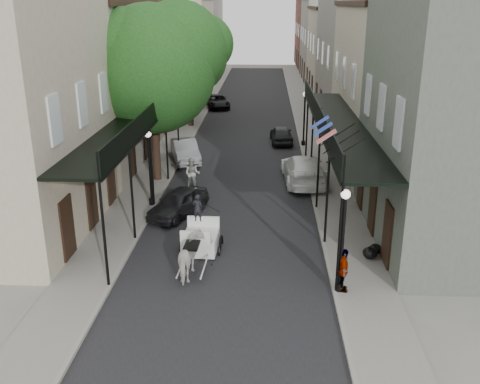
# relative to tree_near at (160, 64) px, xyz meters

# --- Properties ---
(ground) EXTENTS (140.00, 140.00, 0.00)m
(ground) POSITION_rel_tree_near_xyz_m (4.20, -10.18, -6.49)
(ground) COLOR gray
(ground) RESTS_ON ground
(road) EXTENTS (8.00, 90.00, 0.01)m
(road) POSITION_rel_tree_near_xyz_m (4.20, 9.82, -6.48)
(road) COLOR black
(road) RESTS_ON ground
(sidewalk_left) EXTENTS (2.20, 90.00, 0.12)m
(sidewalk_left) POSITION_rel_tree_near_xyz_m (-0.80, 9.82, -6.43)
(sidewalk_left) COLOR gray
(sidewalk_left) RESTS_ON ground
(sidewalk_right) EXTENTS (2.20, 90.00, 0.12)m
(sidewalk_right) POSITION_rel_tree_near_xyz_m (9.20, 9.82, -6.43)
(sidewalk_right) COLOR gray
(sidewalk_right) RESTS_ON ground
(building_row_left) EXTENTS (5.00, 80.00, 10.50)m
(building_row_left) POSITION_rel_tree_near_xyz_m (-4.40, 19.82, -1.24)
(building_row_left) COLOR #BBAF96
(building_row_left) RESTS_ON ground
(building_row_right) EXTENTS (5.00, 80.00, 10.50)m
(building_row_right) POSITION_rel_tree_near_xyz_m (12.80, 19.82, -1.24)
(building_row_right) COLOR gray
(building_row_right) RESTS_ON ground
(gallery_left) EXTENTS (2.20, 18.05, 4.88)m
(gallery_left) POSITION_rel_tree_near_xyz_m (-0.59, -3.20, -2.44)
(gallery_left) COLOR black
(gallery_left) RESTS_ON sidewalk_left
(gallery_right) EXTENTS (2.20, 18.05, 4.88)m
(gallery_right) POSITION_rel_tree_near_xyz_m (8.99, -3.20, -2.44)
(gallery_right) COLOR black
(gallery_right) RESTS_ON sidewalk_right
(tree_near) EXTENTS (7.31, 6.80, 9.63)m
(tree_near) POSITION_rel_tree_near_xyz_m (0.00, 0.00, 0.00)
(tree_near) COLOR #382619
(tree_near) RESTS_ON sidewalk_left
(tree_far) EXTENTS (6.45, 6.00, 8.61)m
(tree_far) POSITION_rel_tree_near_xyz_m (-0.05, 14.00, -0.65)
(tree_far) COLOR #382619
(tree_far) RESTS_ON sidewalk_left
(lamppost_right_near) EXTENTS (0.32, 0.32, 3.71)m
(lamppost_right_near) POSITION_rel_tree_near_xyz_m (8.30, -12.18, -4.44)
(lamppost_right_near) COLOR black
(lamppost_right_near) RESTS_ON sidewalk_right
(lamppost_left) EXTENTS (0.32, 0.32, 3.71)m
(lamppost_left) POSITION_rel_tree_near_xyz_m (0.10, -4.18, -4.44)
(lamppost_left) COLOR black
(lamppost_left) RESTS_ON sidewalk_left
(lamppost_right_far) EXTENTS (0.32, 0.32, 3.71)m
(lamppost_right_far) POSITION_rel_tree_near_xyz_m (8.30, 7.82, -4.44)
(lamppost_right_far) COLOR black
(lamppost_right_far) RESTS_ON sidewalk_right
(horse) EXTENTS (0.92, 1.91, 1.59)m
(horse) POSITION_rel_tree_near_xyz_m (3.04, -11.18, -5.69)
(horse) COLOR silver
(horse) RESTS_ON ground
(carriage) EXTENTS (1.71, 2.38, 2.65)m
(carriage) POSITION_rel_tree_near_xyz_m (3.12, -8.71, -5.46)
(carriage) COLOR black
(carriage) RESTS_ON ground
(pedestrian_walking) EXTENTS (0.88, 0.71, 1.72)m
(pedestrian_walking) POSITION_rel_tree_near_xyz_m (1.77, -1.49, -5.63)
(pedestrian_walking) COLOR #A1A299
(pedestrian_walking) RESTS_ON ground
(pedestrian_sidewalk_left) EXTENTS (1.25, 1.00, 1.70)m
(pedestrian_sidewalk_left) POSITION_rel_tree_near_xyz_m (-1.60, 11.93, -5.52)
(pedestrian_sidewalk_left) COLOR gray
(pedestrian_sidewalk_left) RESTS_ON sidewalk_left
(pedestrian_sidewalk_right) EXTENTS (0.43, 0.94, 1.57)m
(pedestrian_sidewalk_right) POSITION_rel_tree_near_xyz_m (8.40, -12.18, -5.58)
(pedestrian_sidewalk_right) COLOR gray
(pedestrian_sidewalk_right) RESTS_ON sidewalk_right
(car_left_near) EXTENTS (2.90, 4.00, 1.26)m
(car_left_near) POSITION_rel_tree_near_xyz_m (1.60, -5.24, -5.86)
(car_left_near) COLOR black
(car_left_near) RESTS_ON ground
(car_left_mid) EXTENTS (2.56, 4.39, 1.37)m
(car_left_mid) POSITION_rel_tree_near_xyz_m (0.60, 3.82, -5.80)
(car_left_mid) COLOR #9E9EA3
(car_left_mid) RESTS_ON ground
(car_left_far) EXTENTS (2.83, 4.72, 1.23)m
(car_left_far) POSITION_rel_tree_near_xyz_m (1.04, 22.05, -5.87)
(car_left_far) COLOR black
(car_left_far) RESTS_ON ground
(car_right_near) EXTENTS (2.52, 5.48, 1.55)m
(car_right_near) POSITION_rel_tree_near_xyz_m (7.80, -0.07, -5.71)
(car_right_near) COLOR white
(car_right_near) RESTS_ON ground
(car_right_far) EXTENTS (1.71, 3.82, 1.27)m
(car_right_far) POSITION_rel_tree_near_xyz_m (6.80, 8.82, -5.85)
(car_right_far) COLOR black
(car_right_far) RESTS_ON ground
(trash_bags) EXTENTS (0.83, 0.98, 0.48)m
(trash_bags) POSITION_rel_tree_near_xyz_m (9.91, -9.47, -6.14)
(trash_bags) COLOR black
(trash_bags) RESTS_ON sidewalk_right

